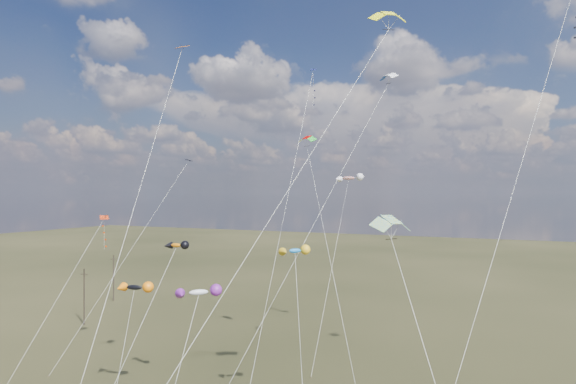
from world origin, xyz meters
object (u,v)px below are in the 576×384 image
at_px(diamond_black_high, 570,31).
at_px(novelty_black_orange, 134,288).
at_px(utility_pole_far, 114,277).
at_px(utility_pole_near, 84,296).
at_px(parafoil_yellow, 388,15).

bearing_deg(diamond_black_high, novelty_black_orange, -166.00).
bearing_deg(utility_pole_far, novelty_black_orange, -43.76).
xyz_separation_m(utility_pole_near, utility_pole_far, (-8.00, 14.00, 0.00)).
distance_m(diamond_black_high, parafoil_yellow, 14.74).
bearing_deg(novelty_black_orange, parafoil_yellow, -0.62).
relative_size(utility_pole_far, parafoil_yellow, 0.25).
bearing_deg(diamond_black_high, utility_pole_far, 160.99).
bearing_deg(parafoil_yellow, utility_pole_far, 150.19).
distance_m(utility_pole_far, diamond_black_high, 77.39).
xyz_separation_m(utility_pole_near, novelty_black_orange, (25.72, -18.29, 6.34)).
bearing_deg(novelty_black_orange, diamond_black_high, 14.00).
bearing_deg(parafoil_yellow, novelty_black_orange, 179.38).
relative_size(utility_pole_far, novelty_black_orange, 0.73).
distance_m(utility_pole_near, diamond_black_high, 67.02).
xyz_separation_m(diamond_black_high, parafoil_yellow, (-11.73, -8.93, 0.13)).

